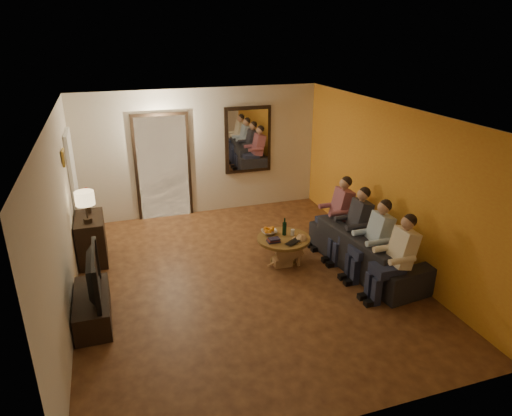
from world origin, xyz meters
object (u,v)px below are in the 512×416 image
object	(u,v)px
tv_stand	(93,308)
laptop	(296,243)
sofa	(369,249)
person_b	(375,243)
tv	(88,275)
bowl	(269,232)
dresser	(92,239)
person_a	(398,261)
dog	(289,250)
person_c	(355,228)
wine_bottle	(285,226)
person_d	(338,215)
table_lamp	(86,207)
coffee_table	(283,250)

from	to	relation	value
tv_stand	laptop	world-z (taller)	laptop
sofa	person_b	size ratio (longest dim) A/B	1.90
tv	bowl	world-z (taller)	tv
dresser	tv	xyz separation A→B (m)	(0.00, -1.82, 0.30)
person_a	dog	size ratio (longest dim) A/B	2.14
tv	person_c	xyz separation A→B (m)	(4.19, 0.42, -0.09)
tv	person_a	size ratio (longest dim) A/B	0.89
person_a	person_b	size ratio (longest dim) A/B	1.00
sofa	person_c	size ratio (longest dim) A/B	1.90
tv	laptop	distance (m)	3.19
dog	wine_bottle	world-z (taller)	wine_bottle
tv	dog	xyz separation A→B (m)	(3.08, 0.60, -0.41)
person_b	wine_bottle	distance (m)	1.50
person_d	sofa	bearing A→B (deg)	-83.66
table_lamp	tv_stand	size ratio (longest dim) A/B	0.47
person_d	wine_bottle	xyz separation A→B (m)	(-1.09, -0.18, 0.01)
dog	laptop	bearing A→B (deg)	-61.60
dresser	sofa	bearing A→B (deg)	-21.69
dresser	table_lamp	bearing A→B (deg)	-90.00
bowl	laptop	distance (m)	0.57
coffee_table	bowl	world-z (taller)	bowl
tv	sofa	world-z (taller)	tv
person_c	dresser	bearing A→B (deg)	161.45
person_d	coffee_table	xyz separation A→B (m)	(-1.14, -0.28, -0.38)
person_b	person_d	distance (m)	1.20
coffee_table	dresser	bearing A→B (deg)	160.40
sofa	bowl	world-z (taller)	sofa
table_lamp	coffee_table	xyz separation A→B (m)	(3.04, -0.86, -0.82)
dresser	tv	size ratio (longest dim) A/B	0.82
person_c	sofa	bearing A→B (deg)	-71.57
table_lamp	bowl	distance (m)	2.99
person_c	person_b	bearing A→B (deg)	-90.00
dresser	sofa	size ratio (longest dim) A/B	0.39
dog	person_d	bearing A→B (deg)	25.04
tv_stand	wine_bottle	world-z (taller)	wine_bottle
tv_stand	dog	xyz separation A→B (m)	(3.08, 0.60, 0.09)
bowl	person_c	bearing A→B (deg)	-22.25
dresser	table_lamp	world-z (taller)	table_lamp
coffee_table	bowl	distance (m)	0.38
person_a	bowl	xyz separation A→B (m)	(-1.32, 1.74, -0.12)
table_lamp	tv	size ratio (longest dim) A/B	0.51
dresser	person_b	bearing A→B (deg)	-25.59
dresser	person_d	bearing A→B (deg)	-10.89
person_b	bowl	xyz separation A→B (m)	(-1.32, 1.14, -0.12)
sofa	bowl	size ratio (longest dim) A/B	8.78
dresser	dog	world-z (taller)	dresser
tv_stand	tv	distance (m)	0.50
tv	person_a	distance (m)	4.26
laptop	bowl	bearing A→B (deg)	87.08
sofa	wine_bottle	size ratio (longest dim) A/B	7.34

